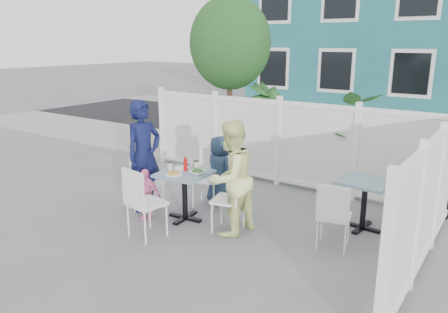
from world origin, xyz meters
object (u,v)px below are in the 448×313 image
Objects in this scene: main_table at (184,183)px; boy at (219,170)px; chair_back at (209,172)px; chair_near at (141,198)px; spare_table at (365,192)px; chair_left at (144,179)px; toddler at (146,194)px; woman at (231,178)px; utility_cabinet at (195,121)px; chair_right at (234,194)px; man at (144,156)px.

boy is at bearing 87.69° from main_table.
chair_back is 1.59m from chair_near.
main_table is 0.82× the size of chair_back.
main_table is at bearing 95.20° from chair_near.
boy reaches higher than spare_table.
chair_left is 1.12× the size of toddler.
boy is (-0.81, 0.86, -0.23)m from woman.
utility_cabinet is 1.36× the size of chair_right.
chair_right is (1.64, 0.11, 0.03)m from chair_left.
toddler is at bearing -70.04° from utility_cabinet.
main_table is 0.85m from chair_near.
boy is at bearing 31.95° from chair_right.
chair_left is at bearing 80.07° from chair_right.
spare_table is at bearing -62.91° from man.
utility_cabinet is at bearing -62.27° from chair_back.
utility_cabinet is 1.68× the size of main_table.
toddler reaches higher than main_table.
man is at bearing -159.08° from spare_table.
main_table is at bearing -82.74° from man.
man is 1.65m from woman.
chair_near is at bearing -139.60° from spare_table.
chair_back is 0.94× the size of chair_near.
woman is at bearing -2.51° from toddler.
spare_table is at bearing 12.16° from toddler.
chair_near is at bearing -131.77° from man.
chair_right is at bearing 148.67° from boy.
main_table is (2.90, -3.90, -0.07)m from utility_cabinet.
chair_right is (0.84, 0.06, -0.03)m from main_table.
chair_right reaches higher than chair_left.
spare_table is 0.80× the size of chair_back.
main_table is at bearing 17.73° from toddler.
chair_right is 1.40m from toddler.
spare_table is 3.37m from chair_left.
man is (2.09, -3.91, 0.24)m from utility_cabinet.
toddler is (0.32, -0.31, -0.49)m from man.
spare_table is at bearing -158.67° from boy.
spare_table is at bearing 26.91° from main_table.
chair_near is at bearing -38.38° from woman.
spare_table is 0.75× the size of chair_near.
spare_table is 0.43× the size of man.
woman reaches higher than boy.
man is 1.25m from boy.
main_table reaches higher than spare_table.
chair_near is 1.70m from boy.
chair_left is 1.66m from woman.
toddler is (-1.33, -0.32, -0.41)m from woman.
woman is at bearing 52.09° from chair_near.
chair_back is (0.71, 0.79, 0.03)m from chair_left.
woman is at bearing 163.07° from chair_right.
toddler is (-0.49, -0.33, -0.18)m from main_table.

